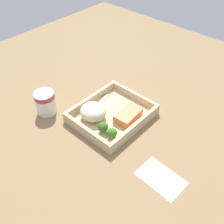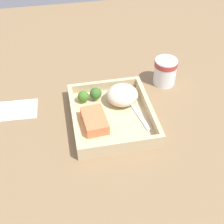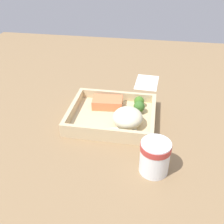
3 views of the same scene
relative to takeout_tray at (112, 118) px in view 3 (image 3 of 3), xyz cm
name	(u,v)px [view 3 (image 3 of 3)]	position (x,y,z in cm)	size (l,w,h in cm)	color
ground_plane	(112,122)	(0.00, 0.00, -1.60)	(160.00, 160.00, 2.00)	olive
takeout_tray	(112,118)	(0.00, 0.00, 0.00)	(25.67, 21.88, 1.20)	#C7B085
tray_rim	(112,112)	(0.00, 0.00, 2.03)	(25.67, 21.88, 2.86)	#C7B085
salmon_fillet	(107,103)	(-2.37, 5.21, 2.06)	(9.42, 5.92, 2.92)	#E47647
mashed_potatoes	(128,118)	(5.19, -4.00, 3.31)	(8.60, 9.03, 5.42)	beige
broccoli_floret_1	(139,107)	(7.87, 3.20, 2.80)	(3.42, 3.42, 3.99)	#81A260
broccoli_floret_2	(139,102)	(7.59, 6.89, 2.49)	(3.24, 3.24, 3.57)	#81AB5A
fork	(113,129)	(1.36, -6.91, 0.82)	(15.83, 4.52, 0.44)	white
paper_cup	(155,156)	(13.30, -19.39, 4.10)	(7.08, 7.08, 8.42)	white
receipt_slip	(147,82)	(9.11, 26.87, -0.48)	(8.34, 13.00, 0.24)	white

